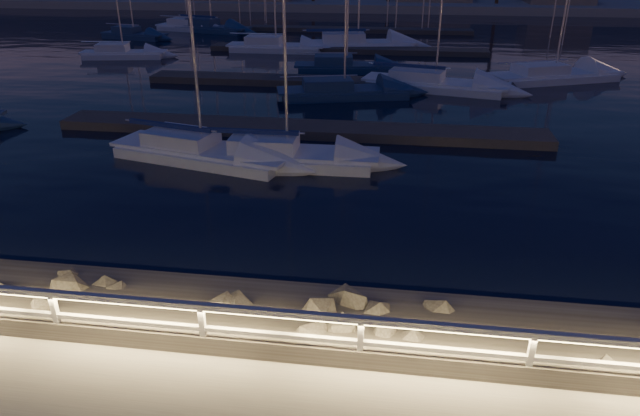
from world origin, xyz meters
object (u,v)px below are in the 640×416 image
(sailboat_b, at_px, (283,154))
(sailboat_g, at_px, (341,90))
(sailboat_i, at_px, (133,34))
(sailboat_k, at_px, (355,43))
(guard_rail, at_px, (147,311))
(sailboat_j, at_px, (273,46))
(sailboat_c, at_px, (198,149))
(sailboat_h, at_px, (431,82))
(sailboat_l, at_px, (551,74))
(sailboat_m, at_px, (188,26))
(sailboat_f, at_px, (344,66))
(sailboat_n, at_px, (210,27))
(sailboat_e, at_px, (122,53))

(sailboat_b, relative_size, sailboat_g, 0.95)
(sailboat_i, bearing_deg, sailboat_k, 4.53)
(guard_rail, xyz_separation_m, sailboat_b, (0.14, 12.00, -0.96))
(sailboat_j, distance_m, sailboat_k, 6.71)
(sailboat_c, distance_m, sailboat_h, 16.65)
(sailboat_g, relative_size, sailboat_j, 0.95)
(guard_rail, relative_size, sailboat_l, 3.11)
(sailboat_b, height_order, sailboat_k, sailboat_k)
(sailboat_i, xyz_separation_m, sailboat_k, (20.64, -2.94, 0.07))
(sailboat_h, height_order, sailboat_m, sailboat_h)
(sailboat_h, bearing_deg, sailboat_m, 148.74)
(sailboat_b, relative_size, sailboat_i, 1.11)
(sailboat_f, xyz_separation_m, sailboat_k, (-0.09, 9.47, 0.06))
(sailboat_f, distance_m, sailboat_j, 9.81)
(sailboat_n, bearing_deg, sailboat_i, -118.47)
(sailboat_c, relative_size, sailboat_m, 1.07)
(sailboat_f, bearing_deg, sailboat_k, 83.55)
(guard_rail, bearing_deg, sailboat_f, 88.80)
(guard_rail, bearing_deg, sailboat_j, 98.85)
(sailboat_c, height_order, sailboat_k, sailboat_k)
(guard_rail, bearing_deg, sailboat_b, 89.34)
(sailboat_h, bearing_deg, sailboat_j, 148.81)
(sailboat_b, distance_m, sailboat_h, 15.00)
(sailboat_f, bearing_deg, sailboat_c, -109.21)
(sailboat_n, bearing_deg, sailboat_c, -55.38)
(sailboat_h, bearing_deg, sailboat_e, 175.51)
(sailboat_c, xyz_separation_m, sailboat_e, (-13.28, 20.89, -0.00))
(guard_rail, distance_m, sailboat_j, 37.97)
(guard_rail, height_order, sailboat_n, sailboat_n)
(sailboat_g, distance_m, sailboat_h, 5.76)
(sailboat_e, relative_size, sailboat_j, 0.81)
(sailboat_l, bearing_deg, sailboat_j, 133.45)
(sailboat_c, height_order, sailboat_m, sailboat_c)
(guard_rail, xyz_separation_m, sailboat_c, (-3.28, 12.05, -0.97))
(sailboat_j, bearing_deg, sailboat_c, -85.08)
(sailboat_b, height_order, sailboat_h, sailboat_h)
(guard_rail, bearing_deg, sailboat_n, 106.88)
(sailboat_e, distance_m, sailboat_j, 11.65)
(sailboat_f, bearing_deg, sailboat_g, -92.46)
(guard_rail, distance_m, sailboat_k, 39.61)
(guard_rail, relative_size, sailboat_h, 3.10)
(sailboat_l, distance_m, sailboat_m, 36.33)
(sailboat_j, bearing_deg, sailboat_k, 17.37)
(sailboat_b, bearing_deg, sailboat_h, 65.02)
(sailboat_j, bearing_deg, sailboat_f, -49.55)
(sailboat_b, distance_m, sailboat_i, 36.64)
(sailboat_b, distance_m, sailboat_c, 3.42)
(sailboat_c, bearing_deg, sailboat_g, 81.55)
(sailboat_i, distance_m, sailboat_m, 6.67)
(sailboat_k, bearing_deg, sailboat_e, -169.77)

